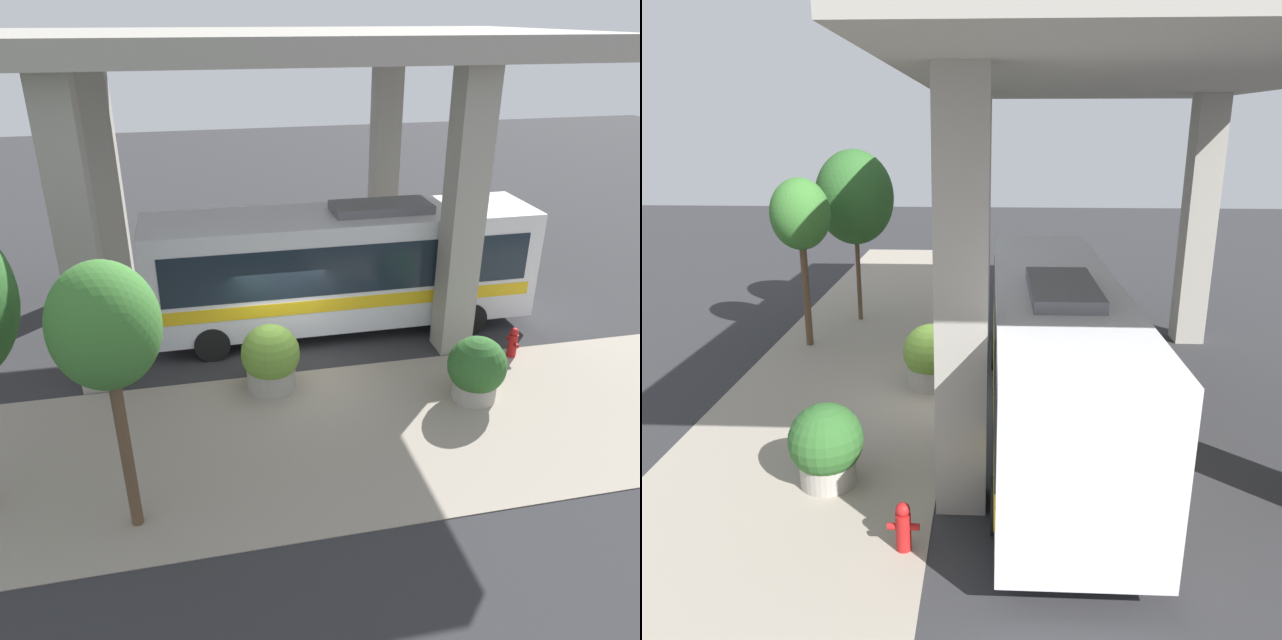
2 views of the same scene
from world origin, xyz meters
The scene contains 9 objects.
ground_plane centered at (0.00, 0.00, 0.00)m, with size 80.00×80.00×0.00m, color #2D2D30.
sidewalk_strip centered at (-3.00, 0.00, 0.01)m, with size 6.00×40.00×0.02m.
overpass centered at (4.00, 0.00, 7.21)m, with size 9.40×17.72×8.34m.
bus centered at (2.40, -2.04, 2.09)m, with size 2.72×11.39×3.87m.
fire_hydrant centered at (-0.40, -6.33, 0.45)m, with size 0.54×0.26×0.90m.
planter_front centered at (-2.17, -4.38, 0.84)m, with size 1.46×1.46×1.70m.
planter_middle centered at (-0.59, 0.54, 0.86)m, with size 1.51×1.51×1.76m.
street_tree_near centered at (-3.78, 6.59, 4.43)m, with size 2.72×2.72×6.07m.
street_tree_far centered at (-4.85, 3.73, 4.18)m, with size 1.83×1.83×5.34m.
Camera 2 is at (0.99, -15.12, 6.80)m, focal length 35.00 mm.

